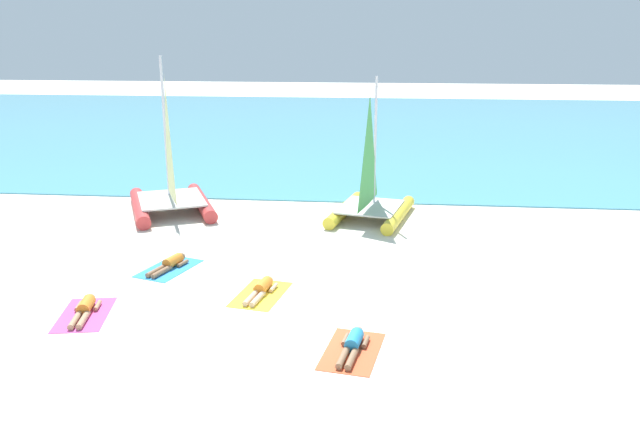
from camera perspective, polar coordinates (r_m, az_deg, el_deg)
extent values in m
plane|color=silver|center=(24.30, 1.26, 0.72)|extent=(120.00, 120.00, 0.00)
cube|color=#4C9EB7|center=(44.31, 3.38, 7.72)|extent=(120.00, 40.00, 0.05)
cylinder|color=yellow|center=(22.95, 2.20, 0.35)|extent=(1.25, 3.80, 0.43)
cylinder|color=yellow|center=(22.50, 7.07, -0.09)|extent=(1.25, 3.80, 0.43)
cube|color=silver|center=(22.47, 4.51, 0.61)|extent=(2.47, 2.80, 0.05)
cylinder|color=silver|center=(22.50, 4.97, 6.45)|extent=(0.09, 0.09, 4.52)
pyramid|color=#4CA54C|center=(21.67, 4.41, 5.73)|extent=(0.48, 1.95, 3.79)
cylinder|color=#CC3838|center=(24.04, -15.86, 0.53)|extent=(2.22, 4.10, 0.49)
cylinder|color=#CC3838|center=(24.23, -10.57, 1.00)|extent=(2.22, 4.10, 0.49)
cube|color=silver|center=(23.84, -13.19, 1.28)|extent=(3.18, 3.43, 0.06)
cylinder|color=silver|center=(23.95, -13.73, 7.48)|extent=(0.10, 0.10, 5.10)
pyramid|color=#EAEA99|center=(22.97, -13.47, 6.76)|extent=(0.99, 2.07, 4.29)
cube|color=#D84C99|center=(16.11, -20.35, -8.50)|extent=(1.44, 2.08, 0.01)
cylinder|color=orange|center=(16.22, -20.23, -7.71)|extent=(0.41, 0.67, 0.30)
sphere|color=tan|center=(16.59, -19.88, -7.14)|extent=(0.22, 0.22, 0.22)
cylinder|color=tan|center=(15.71, -21.11, -8.91)|extent=(0.29, 0.79, 0.14)
cylinder|color=tan|center=(15.66, -20.47, -8.92)|extent=(0.29, 0.79, 0.14)
cylinder|color=tan|center=(16.45, -20.81, -7.77)|extent=(0.18, 0.46, 0.10)
cylinder|color=tan|center=(16.34, -19.32, -7.79)|extent=(0.18, 0.46, 0.10)
cube|color=#338CD8|center=(18.40, -13.39, -4.82)|extent=(1.62, 2.14, 0.01)
cylinder|color=orange|center=(18.50, -13.05, -4.17)|extent=(0.47, 0.68, 0.30)
sphere|color=#8C6647|center=(18.81, -12.32, -3.78)|extent=(0.22, 0.22, 0.22)
cylinder|color=#8C6647|center=(18.10, -14.48, -5.00)|extent=(0.37, 0.79, 0.14)
cylinder|color=#8C6647|center=(17.99, -14.02, -5.09)|extent=(0.37, 0.79, 0.14)
cylinder|color=#8C6647|center=(18.77, -13.30, -4.18)|extent=(0.23, 0.46, 0.10)
cylinder|color=#8C6647|center=(18.52, -12.20, -4.38)|extent=(0.23, 0.46, 0.10)
cube|color=yellow|center=(16.29, -5.34, -7.23)|extent=(1.41, 2.06, 0.01)
cylinder|color=orange|center=(16.40, -5.10, -6.46)|extent=(0.40, 0.66, 0.30)
sphere|color=#D8AD84|center=(16.75, -4.61, -5.95)|extent=(0.22, 0.22, 0.22)
cylinder|color=#D8AD84|center=(15.90, -6.24, -7.55)|extent=(0.27, 0.79, 0.14)
cylinder|color=#D8AD84|center=(15.84, -5.63, -7.63)|extent=(0.27, 0.79, 0.14)
cylinder|color=#D8AD84|center=(16.64, -5.62, -6.47)|extent=(0.18, 0.46, 0.10)
cylinder|color=#D8AD84|center=(16.49, -4.19, -6.64)|extent=(0.18, 0.46, 0.10)
cube|color=#EA5933|center=(13.56, 2.89, -12.22)|extent=(1.39, 2.05, 0.01)
cylinder|color=#268CCC|center=(13.66, 3.08, -11.26)|extent=(0.40, 0.66, 0.30)
sphere|color=#8C6647|center=(14.02, 3.44, -10.51)|extent=(0.22, 0.22, 0.22)
cylinder|color=#8C6647|center=(13.15, 2.07, -12.78)|extent=(0.26, 0.79, 0.14)
cylinder|color=#8C6647|center=(13.12, 2.86, -12.87)|extent=(0.26, 0.79, 0.14)
cylinder|color=#8C6647|center=(13.88, 2.31, -11.20)|extent=(0.17, 0.46, 0.10)
cylinder|color=#8C6647|center=(13.80, 4.12, -11.40)|extent=(0.17, 0.46, 0.10)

